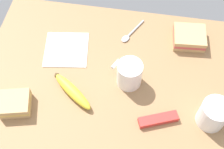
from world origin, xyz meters
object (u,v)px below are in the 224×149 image
at_px(coffee_mug_milky, 129,73).
at_px(snack_bar, 158,119).
at_px(banana, 72,91).
at_px(spoon, 130,34).
at_px(paper_napkin, 66,49).
at_px(sandwich_side, 189,37).
at_px(coffee_mug_black, 214,114).
at_px(sandwich_main, 15,104).

xyz_separation_m(coffee_mug_milky, snack_bar, (-0.11, 0.13, -0.04)).
height_order(banana, spoon, banana).
bearing_deg(paper_napkin, coffee_mug_milky, 158.56).
distance_m(sandwich_side, snack_bar, 0.34).
bearing_deg(banana, coffee_mug_black, 176.97).
xyz_separation_m(coffee_mug_black, sandwich_main, (0.61, 0.05, -0.03)).
xyz_separation_m(sandwich_side, banana, (0.36, 0.28, -0.00)).
xyz_separation_m(coffee_mug_black, paper_napkin, (0.50, -0.19, -0.05)).
height_order(sandwich_side, spoon, sandwich_side).
relative_size(sandwich_side, paper_napkin, 0.78).
relative_size(banana, paper_napkin, 1.04).
height_order(coffee_mug_milky, banana, coffee_mug_milky).
relative_size(banana, snack_bar, 1.29).
relative_size(sandwich_main, banana, 0.69).
distance_m(coffee_mug_milky, paper_napkin, 0.26).
distance_m(coffee_mug_milky, sandwich_side, 0.28).
height_order(sandwich_main, banana, sandwich_main).
relative_size(coffee_mug_black, coffee_mug_milky, 1.06).
xyz_separation_m(coffee_mug_black, spoon, (0.29, -0.30, -0.04)).
bearing_deg(sandwich_main, snack_bar, -177.00).
height_order(sandwich_side, banana, sandwich_side).
bearing_deg(spoon, snack_bar, 111.74).
xyz_separation_m(sandwich_main, paper_napkin, (-0.10, -0.24, -0.02)).
xyz_separation_m(sandwich_main, spoon, (-0.32, -0.35, -0.02)).
bearing_deg(snack_bar, paper_napkin, -54.10).
distance_m(sandwich_main, paper_napkin, 0.27).
relative_size(sandwich_main, sandwich_side, 0.93).
xyz_separation_m(spoon, snack_bar, (-0.13, 0.32, 0.01)).
xyz_separation_m(sandwich_side, spoon, (0.21, 0.00, -0.02)).
relative_size(sandwich_side, snack_bar, 0.96).
bearing_deg(sandwich_main, spoon, -132.43).
height_order(spoon, snack_bar, snack_bar).
bearing_deg(paper_napkin, sandwich_side, -165.92).
distance_m(coffee_mug_black, sandwich_side, 0.31).
height_order(coffee_mug_milky, sandwich_main, coffee_mug_milky).
distance_m(coffee_mug_black, snack_bar, 0.16).
height_order(coffee_mug_black, sandwich_main, coffee_mug_black).
bearing_deg(coffee_mug_black, sandwich_main, 4.76).
bearing_deg(sandwich_main, paper_napkin, -112.69).
distance_m(coffee_mug_black, coffee_mug_milky, 0.28).
relative_size(coffee_mug_black, banana, 0.70).
bearing_deg(banana, sandwich_side, -142.62).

